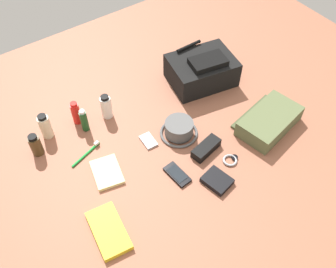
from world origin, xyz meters
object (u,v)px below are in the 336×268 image
object	(u,v)px
lotion_bottle	(45,126)
cell_phone	(177,174)
backpack	(202,70)
cologne_bottle	(36,145)
paperback_novel	(109,231)
toothbrush	(88,153)
wallet	(217,181)
toiletry_pouch	(269,121)
bucket_hat	(178,129)
wristwatch	(231,160)
media_player	(148,141)
shampoo_bottle	(84,120)
notepad	(107,172)
toothpaste_tube	(106,107)
sunscreen_spray	(76,113)
sunglasses_case	(206,148)

from	to	relation	value
lotion_bottle	cell_phone	xyz separation A→B (m)	(0.34, -0.51, -0.05)
backpack	cologne_bottle	world-z (taller)	backpack
paperback_novel	toothbrush	world-z (taller)	paperback_novel
backpack	wallet	bearing A→B (deg)	-122.26
toiletry_pouch	toothbrush	bearing A→B (deg)	155.90
toiletry_pouch	toothbrush	distance (m)	0.82
bucket_hat	wristwatch	xyz separation A→B (m)	(0.09, -0.25, -0.03)
cologne_bottle	media_player	distance (m)	0.48
shampoo_bottle	notepad	size ratio (longest dim) A/B	0.80
paperback_novel	toothbrush	distance (m)	0.38
cell_phone	notepad	distance (m)	0.29
shampoo_bottle	toothbrush	distance (m)	0.15
bucket_hat	wallet	bearing A→B (deg)	-94.75
shampoo_bottle	cell_phone	xyz separation A→B (m)	(0.19, -0.44, -0.05)
toothpaste_tube	lotion_bottle	bearing A→B (deg)	169.68
backpack	toiletry_pouch	size ratio (longest dim) A/B	1.10
toiletry_pouch	wristwatch	distance (m)	0.27
sunscreen_spray	lotion_bottle	bearing A→B (deg)	179.10
paperback_novel	wallet	world-z (taller)	same
lotion_bottle	toothpaste_tube	bearing A→B (deg)	-10.32
notepad	toothpaste_tube	bearing A→B (deg)	72.99
cologne_bottle	cell_phone	bearing A→B (deg)	-46.39
lotion_bottle	paperback_novel	world-z (taller)	lotion_bottle
cologne_bottle	media_player	bearing A→B (deg)	-28.05
cologne_bottle	cell_phone	size ratio (longest dim) A/B	0.89
cell_phone	media_player	size ratio (longest dim) A/B	1.42
lotion_bottle	sunscreen_spray	world-z (taller)	lotion_bottle
sunscreen_spray	toiletry_pouch	bearing A→B (deg)	-37.08
toiletry_pouch	sunglasses_case	size ratio (longest dim) A/B	2.28
sunscreen_spray	toothpaste_tube	bearing A→B (deg)	-20.24
toothpaste_tube	paperback_novel	world-z (taller)	toothpaste_tube
media_player	wallet	bearing A→B (deg)	-71.67
media_player	wallet	xyz separation A→B (m)	(0.11, -0.34, 0.01)
toiletry_pouch	cell_phone	size ratio (longest dim) A/B	2.57
bucket_hat	wallet	size ratio (longest dim) A/B	1.56
cell_phone	toiletry_pouch	bearing A→B (deg)	-2.39
toiletry_pouch	bucket_hat	world-z (taller)	toiletry_pouch
bucket_hat	cologne_bottle	world-z (taller)	cologne_bottle
lotion_bottle	cell_phone	distance (m)	0.61
backpack	shampoo_bottle	size ratio (longest dim) A/B	2.91
shampoo_bottle	toothpaste_tube	size ratio (longest dim) A/B	0.95
toiletry_pouch	shampoo_bottle	distance (m)	0.83
toiletry_pouch	wristwatch	world-z (taller)	toiletry_pouch
media_player	shampoo_bottle	bearing A→B (deg)	130.29
cologne_bottle	sunglasses_case	xyz separation A→B (m)	(0.59, -0.41, -0.03)
sunscreen_spray	cell_phone	xyz separation A→B (m)	(0.20, -0.50, -0.05)
wallet	cell_phone	bearing A→B (deg)	121.15
sunglasses_case	toothbrush	bearing A→B (deg)	134.78
shampoo_bottle	wristwatch	xyz separation A→B (m)	(0.42, -0.51, -0.05)
backpack	paperback_novel	distance (m)	0.91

